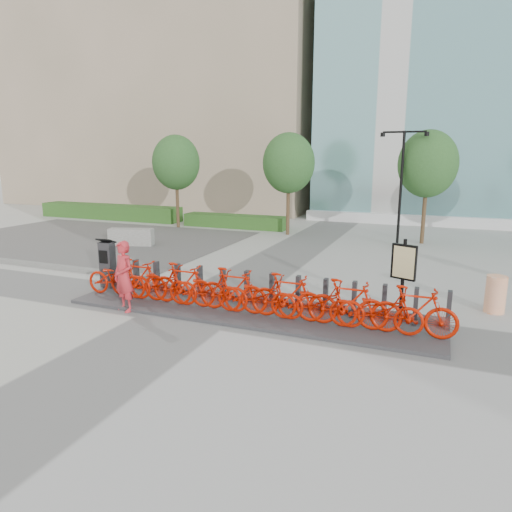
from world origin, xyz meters
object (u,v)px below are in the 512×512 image
at_px(bike_0, 117,278).
at_px(kiosk, 108,264).
at_px(construction_barrel, 496,294).
at_px(jersey_barrier, 131,237).
at_px(worker_red, 124,276).
at_px(map_sign, 404,265).

relative_size(bike_0, kiosk, 1.28).
xyz_separation_m(kiosk, construction_barrel, (10.56, 2.04, -0.32)).
xyz_separation_m(kiosk, jersey_barrier, (-3.71, 6.00, -0.41)).
bearing_deg(jersey_barrier, bike_0, -73.07).
relative_size(worker_red, jersey_barrier, 0.93).
bearing_deg(kiosk, map_sign, 1.25).
distance_m(worker_red, jersey_barrier, 9.21).
bearing_deg(worker_red, map_sign, 38.04).
height_order(worker_red, jersey_barrier, worker_red).
xyz_separation_m(construction_barrel, jersey_barrier, (-14.27, 3.96, -0.10)).
distance_m(kiosk, map_sign, 8.41).
bearing_deg(construction_barrel, kiosk, -169.06).
bearing_deg(construction_barrel, jersey_barrier, 164.48).
bearing_deg(worker_red, construction_barrel, 39.95).
xyz_separation_m(bike_0, kiosk, (-0.80, 0.62, 0.21)).
bearing_deg(jersey_barrier, worker_red, -71.27).
height_order(construction_barrel, jersey_barrier, construction_barrel).
height_order(worker_red, map_sign, map_sign).
relative_size(bike_0, map_sign, 0.98).
height_order(bike_0, construction_barrel, bike_0).
xyz_separation_m(construction_barrel, map_sign, (-2.22, -1.12, 0.81)).
relative_size(worker_red, map_sign, 0.94).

